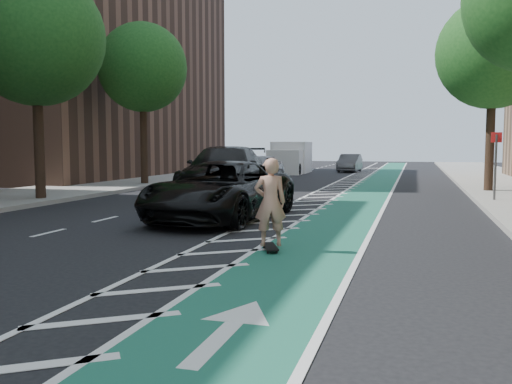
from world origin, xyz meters
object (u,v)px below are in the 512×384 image
at_px(suv_far, 225,171).
at_px(barrel_a, 198,193).
at_px(suv_near, 221,190).
at_px(skateboarder, 270,202).

xyz_separation_m(suv_far, barrel_a, (0.20, -3.37, -0.60)).
bearing_deg(suv_near, barrel_a, 126.88).
bearing_deg(suv_far, suv_near, -78.83).
height_order(skateboarder, barrel_a, skateboarder).
distance_m(suv_near, suv_far, 7.03).
height_order(suv_near, barrel_a, suv_near).
distance_m(skateboarder, suv_far, 11.59).
xyz_separation_m(skateboarder, suv_near, (-2.43, 3.94, -0.15)).
xyz_separation_m(skateboarder, suv_far, (-4.70, 10.59, 0.04)).
bearing_deg(skateboarder, suv_far, -88.88).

